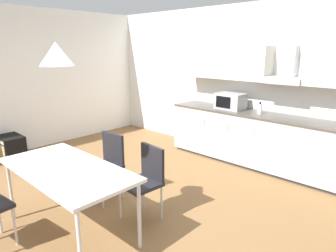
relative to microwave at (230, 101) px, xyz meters
The scene contains 13 objects.
ground_plane 2.79m from the microwave, 90.86° to the right, with size 9.27×8.71×0.02m, color brown.
wall_back 0.48m from the microwave, 95.98° to the left, with size 7.41×0.10×2.71m, color white.
wall_left 4.11m from the microwave, 140.91° to the right, with size 0.10×6.97×2.71m, color white.
kitchen_counter 1.06m from the microwave, ahead, with size 3.85×0.67×0.91m.
backsplash_tile 0.94m from the microwave, 19.27° to the left, with size 3.83×0.02×0.47m, color silver.
upper_wall_cabinets 1.11m from the microwave, ahead, with size 3.83×0.40×0.58m.
microwave is the anchor object (origin of this frame).
bottle_white 0.58m from the microwave, ahead, with size 0.08×0.08×0.20m.
dining_table 3.19m from the microwave, 89.71° to the right, with size 1.61×0.78×0.76m.
chair_far_left 2.48m from the microwave, 98.33° to the right, with size 0.43×0.43×0.87m.
chair_far_right 2.48m from the microwave, 80.91° to the right, with size 0.43×0.43×0.87m.
guitar_amp 4.01m from the microwave, 135.13° to the right, with size 0.52×0.37×0.44m.
pendant_lamp 3.28m from the microwave, 89.71° to the right, with size 0.32×0.32×0.22m, color silver.
Camera 1 is at (2.79, -1.98, 1.96)m, focal length 32.00 mm.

